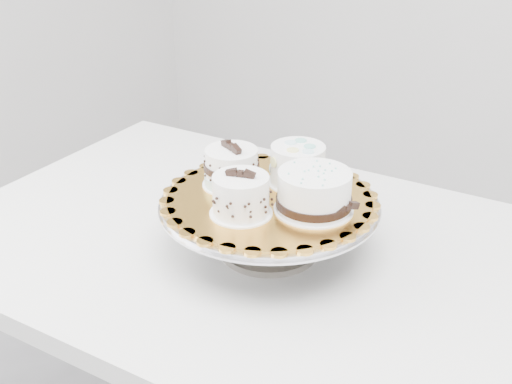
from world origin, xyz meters
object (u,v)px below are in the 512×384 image
Objects in this scene: cake_stand at (269,216)px; cake_swirl at (241,196)px; cake_banded at (232,169)px; table at (254,276)px; cake_board at (269,198)px; cake_dots at (298,164)px; cake_ribbon at (315,193)px.

cake_stand is 3.26× the size of cake_swirl.
cake_banded is (-0.08, 0.00, 0.07)m from cake_stand.
table is 0.25m from cake_swirl.
cake_stand is 3.15× the size of cake_banded.
cake_stand is at bearing -63.43° from cake_board.
table is 10.22× the size of cake_dots.
cake_banded is at bearing -162.13° from table.
table is 3.47× the size of cake_board.
table is at bearing 93.11° from cake_swirl.
cake_board is at bearing 116.57° from cake_stand.
cake_swirl is 0.98× the size of cake_dots.
cake_board is 0.09m from cake_banded.
table is 10.40× the size of cake_swirl.
cake_swirl is (-0.00, -0.08, 0.07)m from cake_stand.
cake_stand is at bearing -113.16° from cake_dots.
cake_ribbon reaches higher than table.
cake_stand is 0.11m from cake_banded.
cake_ribbon is at bearing -59.01° from cake_dots.
cake_board is 2.95× the size of cake_dots.
cake_ribbon is at bearing 1.75° from cake_stand.
cake_board is at bearing -113.16° from cake_dots.
cake_banded reaches higher than table.
cake_dots is (0.01, 0.08, 0.04)m from cake_board.
cake_dots is (0.01, 0.08, 0.07)m from cake_stand.
table is 8.02× the size of cake_ribbon.
table is at bearing -147.89° from cake_dots.
cake_board is at bearing 66.90° from cake_swirl.
cake_stand is 0.11m from cake_dots.
cake_ribbon is at bearing 1.75° from cake_board.
table is 0.19m from cake_board.
cake_dots is (0.05, 0.06, 0.23)m from table.
cake_ribbon is (0.17, 0.00, 0.00)m from cake_banded.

